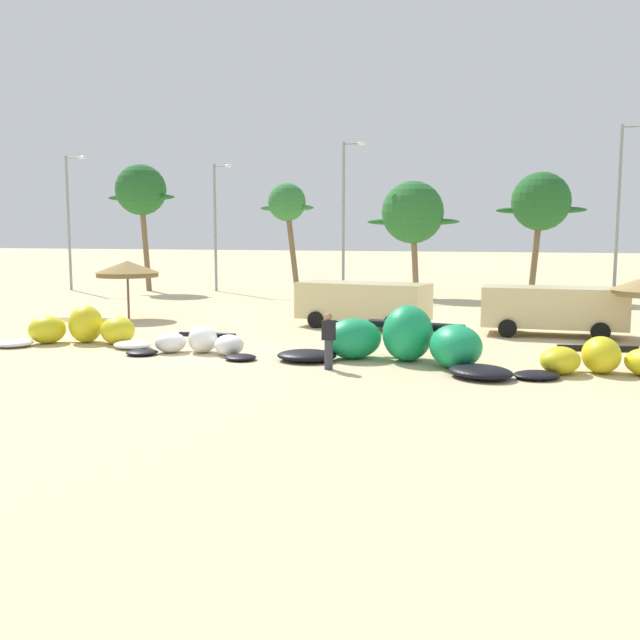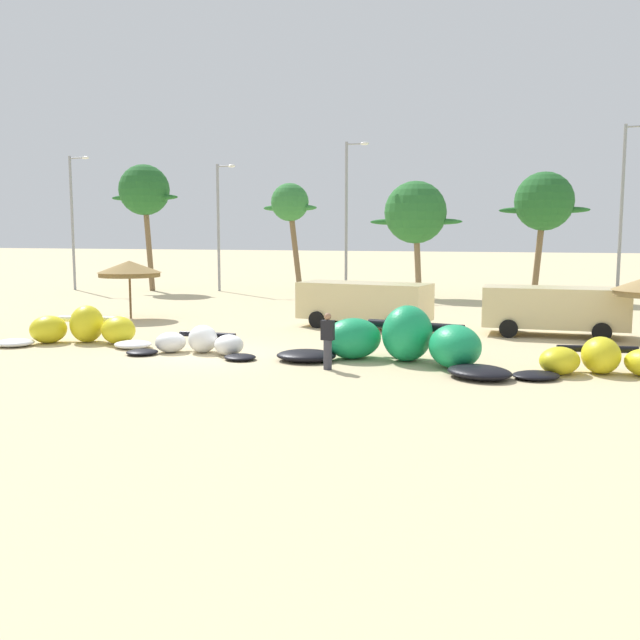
# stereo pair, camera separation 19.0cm
# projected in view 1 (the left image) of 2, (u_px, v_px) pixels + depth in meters

# --- Properties ---
(ground_plane) EXTENTS (260.00, 260.00, 0.00)m
(ground_plane) POSITION_uv_depth(u_px,v_px,m) (210.00, 355.00, 22.63)
(ground_plane) COLOR beige
(kite_left) EXTENTS (5.63, 3.31, 1.31)m
(kite_left) POSITION_uv_depth(u_px,v_px,m) (82.00, 330.00, 24.81)
(kite_left) COLOR white
(kite_left) RESTS_ON ground
(kite_left_of_center) EXTENTS (4.62, 2.16, 0.90)m
(kite_left_of_center) POSITION_uv_depth(u_px,v_px,m) (200.00, 343.00, 22.74)
(kite_left_of_center) COLOR black
(kite_left_of_center) RESTS_ON ground
(kite_center) EXTENTS (7.43, 4.10, 1.69)m
(kite_center) POSITION_uv_depth(u_px,v_px,m) (403.00, 341.00, 21.13)
(kite_center) COLOR black
(kite_center) RESTS_ON ground
(kite_right_of_center) EXTENTS (5.22, 2.86, 1.03)m
(kite_right_of_center) POSITION_uv_depth(u_px,v_px,m) (603.00, 361.00, 19.34)
(kite_right_of_center) COLOR black
(kite_right_of_center) RESTS_ON ground
(beach_umbrella_near_van) EXTENTS (2.87, 2.87, 2.63)m
(beach_umbrella_near_van) POSITION_uv_depth(u_px,v_px,m) (127.00, 269.00, 31.88)
(beach_umbrella_near_van) COLOR brown
(beach_umbrella_near_van) RESTS_ON ground
(parked_van) EXTENTS (5.24, 2.30, 1.84)m
(parked_van) POSITION_uv_depth(u_px,v_px,m) (550.00, 307.00, 26.77)
(parked_van) COLOR beige
(parked_van) RESTS_ON ground
(parked_car_second) EXTENTS (5.57, 2.80, 1.84)m
(parked_car_second) POSITION_uv_depth(u_px,v_px,m) (360.00, 301.00, 29.16)
(parked_car_second) COLOR beige
(parked_car_second) RESTS_ON ground
(person_near_kites) EXTENTS (0.36, 0.24, 1.62)m
(person_near_kites) POSITION_uv_depth(u_px,v_px,m) (329.00, 341.00, 20.09)
(person_near_kites) COLOR #383842
(person_near_kites) RESTS_ON ground
(palm_leftmost) EXTENTS (5.04, 3.36, 8.41)m
(palm_leftmost) POSITION_uv_depth(u_px,v_px,m) (141.00, 191.00, 47.09)
(palm_leftmost) COLOR brown
(palm_leftmost) RESTS_ON ground
(palm_left) EXTENTS (3.73, 2.48, 7.12)m
(palm_left) POSITION_uv_depth(u_px,v_px,m) (287.00, 204.00, 46.35)
(palm_left) COLOR brown
(palm_left) RESTS_ON ground
(palm_left_of_gap) EXTENTS (5.62, 3.74, 6.98)m
(palm_left_of_gap) POSITION_uv_depth(u_px,v_px,m) (413.00, 213.00, 42.63)
(palm_left_of_gap) COLOR #7F6647
(palm_left_of_gap) RESTS_ON ground
(palm_center_left) EXTENTS (5.10, 3.40, 7.40)m
(palm_center_left) POSITION_uv_depth(u_px,v_px,m) (541.00, 202.00, 41.17)
(palm_center_left) COLOR brown
(palm_center_left) RESTS_ON ground
(lamppost_west) EXTENTS (1.62, 0.24, 9.00)m
(lamppost_west) POSITION_uv_depth(u_px,v_px,m) (70.00, 216.00, 47.80)
(lamppost_west) COLOR gray
(lamppost_west) RESTS_ON ground
(lamppost_west_center) EXTENTS (1.39, 0.24, 8.37)m
(lamppost_west_center) POSITION_uv_depth(u_px,v_px,m) (217.00, 221.00, 46.89)
(lamppost_west_center) COLOR gray
(lamppost_west_center) RESTS_ON ground
(lamppost_east_center) EXTENTS (1.53, 0.24, 9.48)m
(lamppost_east_center) POSITION_uv_depth(u_px,v_px,m) (345.00, 211.00, 44.29)
(lamppost_east_center) COLOR gray
(lamppost_east_center) RESTS_ON ground
(lamppost_east) EXTENTS (1.47, 0.24, 9.63)m
(lamppost_east) POSITION_uv_depth(u_px,v_px,m) (620.00, 206.00, 38.29)
(lamppost_east) COLOR gray
(lamppost_east) RESTS_ON ground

